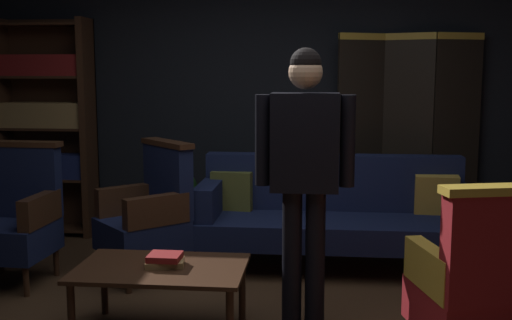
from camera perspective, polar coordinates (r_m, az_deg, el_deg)
The scene contains 12 objects.
back_wall at distance 5.97m, azimuth 1.63°, elevation 6.53°, with size 7.20×0.10×2.80m, color black.
folding_screen at distance 5.83m, azimuth 13.63°, elevation 2.18°, with size 1.29×0.22×1.90m.
bookshelf at distance 6.27m, azimuth -18.58°, elevation 3.15°, with size 0.90×0.32×2.05m.
velvet_couch at distance 5.08m, azimuth 6.97°, elevation -4.63°, with size 2.12×0.78×0.88m.
coffee_table at distance 3.81m, azimuth -8.63°, elevation -10.21°, with size 1.00×0.64×0.42m.
armchair_gilt_accent at distance 3.41m, azimuth 19.84°, elevation -10.80°, with size 0.70×0.70×1.04m.
armchair_wing_left at distance 4.99m, azimuth -21.13°, elevation -4.89°, with size 0.61×0.60×1.04m.
armchair_wing_right at distance 4.83m, azimuth -9.69°, elevation -4.89°, with size 0.82×0.82×1.04m.
standing_figure at distance 3.72m, azimuth 4.45°, elevation -0.30°, with size 0.59×0.23×1.70m.
potted_plant at distance 5.58m, azimuth -7.46°, elevation -3.82°, with size 0.44×0.44×0.73m.
book_tan_leather at distance 3.79m, azimuth -8.30°, elevation -9.27°, with size 0.22×0.15×0.04m, color #9E7A47.
book_red_leather at distance 3.78m, azimuth -8.31°, elevation -8.73°, with size 0.19×0.17×0.04m, color maroon.
Camera 1 is at (0.44, -3.50, 1.57)m, focal length 43.90 mm.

